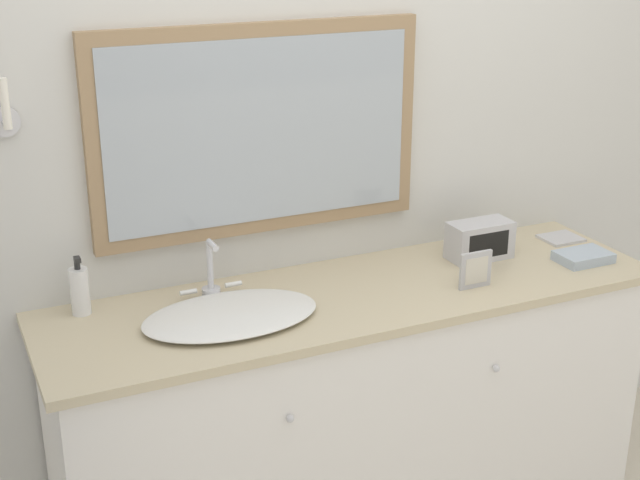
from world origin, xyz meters
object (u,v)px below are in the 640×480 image
sink_basin (230,313)px  appliance_box (480,240)px  soap_bottle (80,290)px  picture_frame (476,270)px

sink_basin → appliance_box: sink_basin is taller
appliance_box → soap_bottle: bearing=175.0°
picture_frame → appliance_box: bearing=52.9°
sink_basin → picture_frame: 0.82m
picture_frame → sink_basin: bearing=172.6°
sink_basin → picture_frame: size_ratio=4.38×
soap_bottle → picture_frame: size_ratio=1.52×
soap_bottle → appliance_box: size_ratio=0.84×
soap_bottle → picture_frame: soap_bottle is taller
appliance_box → picture_frame: appliance_box is taller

